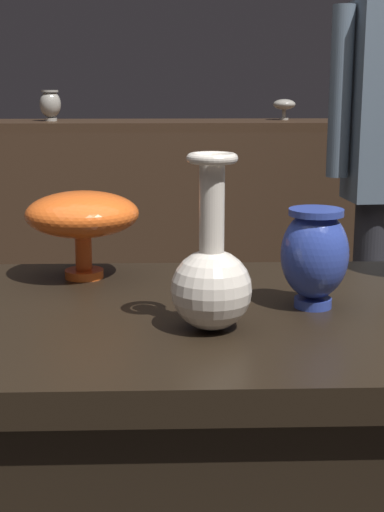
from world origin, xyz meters
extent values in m
cube|color=black|center=(0.00, 0.00, 0.78)|extent=(1.20, 0.64, 0.05)
cube|color=#382619|center=(0.00, 2.20, 0.47)|extent=(2.60, 0.40, 0.95)
cube|color=#382619|center=(0.00, 2.20, 0.97)|extent=(2.60, 0.40, 0.04)
sphere|color=silver|center=(0.05, -0.09, 0.86)|extent=(0.12, 0.12, 0.12)
cylinder|color=silver|center=(0.05, -0.09, 0.98)|extent=(0.04, 0.04, 0.14)
torus|color=silver|center=(0.05, -0.09, 1.05)|extent=(0.07, 0.07, 0.01)
cylinder|color=#2D429E|center=(0.23, 0.01, 0.81)|extent=(0.06, 0.06, 0.02)
ellipsoid|color=#2D429E|center=(0.23, 0.01, 0.89)|extent=(0.11, 0.11, 0.15)
cylinder|color=#2D429E|center=(0.23, 0.01, 0.96)|extent=(0.09, 0.09, 0.01)
cylinder|color=#E55B1E|center=(-0.17, 0.21, 0.81)|extent=(0.07, 0.07, 0.02)
cylinder|color=#E55B1E|center=(-0.17, 0.21, 0.85)|extent=(0.03, 0.03, 0.06)
ellipsoid|color=#E55B1E|center=(-0.17, 0.21, 0.92)|extent=(0.21, 0.21, 0.08)
cylinder|color=gray|center=(0.52, 2.26, 0.99)|extent=(0.04, 0.04, 0.01)
cylinder|color=gray|center=(0.52, 2.26, 1.02)|extent=(0.02, 0.02, 0.04)
ellipsoid|color=gray|center=(0.52, 2.26, 1.06)|extent=(0.10, 0.10, 0.05)
cylinder|color=gray|center=(-0.52, 2.20, 1.00)|extent=(0.05, 0.05, 0.01)
ellipsoid|color=gray|center=(-0.52, 2.20, 1.06)|extent=(0.09, 0.09, 0.12)
cylinder|color=gray|center=(-0.52, 2.20, 1.12)|extent=(0.07, 0.07, 0.01)
cylinder|color=#232328|center=(0.66, 1.23, 0.39)|extent=(0.11, 0.11, 0.78)
cylinder|color=slate|center=(0.53, 1.22, 1.12)|extent=(0.07, 0.07, 0.53)
camera|label=1|loc=(-0.01, -1.14, 1.16)|focal=52.30mm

